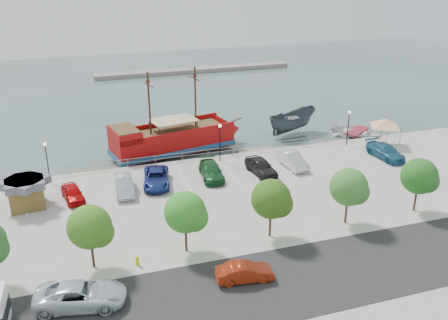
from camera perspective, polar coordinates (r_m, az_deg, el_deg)
name	(u,v)px	position (r m, az deg, el deg)	size (l,w,h in m)	color
ground	(240,194)	(50.32, 1.79, -3.85)	(160.00, 160.00, 0.00)	#394748
street	(315,275)	(37.28, 10.38, -12.84)	(100.00, 8.00, 0.04)	black
sidewalk	(281,234)	(41.73, 6.51, -8.39)	(100.00, 4.00, 0.05)	#ABAA95
seawall_railing	(216,152)	(56.46, -0.87, 0.89)	(50.00, 0.06, 1.00)	gray
far_shore	(194,70)	(102.98, -3.41, 10.21)	(40.00, 3.00, 0.80)	gray
pirate_ship	(182,138)	(60.29, -4.83, 2.52)	(17.27, 7.88, 10.71)	#A10B0B
patrol_boat	(292,123)	(66.98, 7.80, 4.19)	(2.91, 7.75, 3.00)	#3D444B
speedboat	(357,134)	(66.97, 14.91, 2.89)	(4.78, 6.69, 1.39)	white
dock_west	(102,172)	(56.17, -13.72, -1.38)	(6.95, 1.99, 0.40)	#6A6557
dock_mid	(268,152)	(60.44, 5.09, 0.95)	(7.32, 2.09, 0.42)	gray
dock_east	(340,143)	(64.75, 13.14, 1.91)	(6.37, 1.82, 0.36)	slate
shed	(26,192)	(48.52, -21.71, -3.40)	(3.61, 3.61, 2.73)	brown
canopy_tent	(386,119)	(62.23, 18.02, 4.48)	(5.64, 5.64, 3.71)	slate
street_van	(81,295)	(34.88, -16.06, -14.59)	(2.72, 5.89, 1.64)	silver
street_sedan	(245,272)	(35.90, 2.37, -12.70)	(1.42, 4.07, 1.34)	maroon
fire_hydrant	(137,261)	(38.02, -9.88, -11.27)	(0.27, 0.27, 0.77)	#CABD00
lamp_post_left	(46,155)	(52.25, -19.64, 0.53)	(0.36, 0.36, 4.28)	black
lamp_post_mid	(220,136)	(54.44, -0.47, 2.77)	(0.36, 0.36, 4.28)	black
lamp_post_right	(349,122)	(60.96, 14.05, 4.27)	(0.36, 0.36, 4.28)	black
tree_b	(92,228)	(36.98, -14.88, -7.55)	(3.30, 3.20, 5.00)	#473321
tree_c	(187,214)	(37.76, -4.21, -6.12)	(3.30, 3.20, 5.00)	#473321
tree_d	(273,200)	(39.77, 5.64, -4.60)	(3.30, 3.20, 5.00)	#473321
tree_e	(351,188)	(42.84, 14.27, -3.15)	(3.30, 3.20, 5.00)	#473321
tree_f	(421,177)	(46.77, 21.59, -1.86)	(3.30, 3.20, 5.00)	#473321
parked_car_a	(73,193)	(48.68, -16.90, -3.63)	(1.64, 4.07, 1.39)	#BC080A
parked_car_b	(124,185)	(48.94, -11.38, -2.77)	(1.70, 4.86, 1.60)	silver
parked_car_c	(156,178)	(49.94, -7.73, -2.05)	(2.50, 5.42, 1.51)	navy
parked_car_d	(211,171)	(51.07, -1.47, -1.28)	(2.08, 5.11, 1.48)	#1B4F26
parked_car_e	(261,166)	(52.15, 4.25, -0.72)	(1.93, 4.80, 1.63)	black
parked_car_f	(292,160)	(54.18, 7.80, 0.00)	(1.66, 4.77, 1.57)	silver
parked_car_h	(386,151)	(58.93, 17.98, 0.94)	(2.15, 5.27, 1.53)	#21597A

